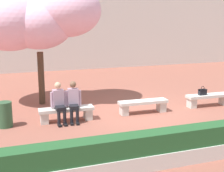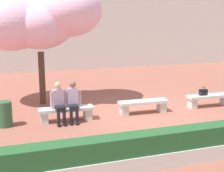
% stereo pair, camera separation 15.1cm
% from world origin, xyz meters
% --- Properties ---
extents(ground_plane, '(100.00, 100.00, 0.00)m').
position_xyz_m(ground_plane, '(0.00, 0.00, 0.00)').
color(ground_plane, '#8E5142').
extents(stone_bench_west_end, '(1.76, 0.48, 0.45)m').
position_xyz_m(stone_bench_west_end, '(-2.69, 0.00, 0.30)').
color(stone_bench_west_end, beige).
rests_on(stone_bench_west_end, ground).
extents(stone_bench_near_west, '(1.76, 0.48, 0.45)m').
position_xyz_m(stone_bench_near_west, '(0.00, 0.00, 0.30)').
color(stone_bench_near_west, beige).
rests_on(stone_bench_near_west, ground).
extents(stone_bench_center, '(1.76, 0.48, 0.45)m').
position_xyz_m(stone_bench_center, '(2.69, 0.00, 0.30)').
color(stone_bench_center, beige).
rests_on(stone_bench_center, ground).
extents(person_seated_left, '(0.51, 0.70, 1.29)m').
position_xyz_m(person_seated_left, '(-2.92, -0.05, 0.70)').
color(person_seated_left, black).
rests_on(person_seated_left, ground).
extents(person_seated_right, '(0.51, 0.72, 1.29)m').
position_xyz_m(person_seated_right, '(-2.46, -0.05, 0.70)').
color(person_seated_right, black).
rests_on(person_seated_right, ground).
extents(handbag, '(0.30, 0.15, 0.34)m').
position_xyz_m(handbag, '(2.41, -0.00, 0.58)').
color(handbag, black).
rests_on(handbag, stone_bench_center).
extents(cherry_tree_main, '(4.74, 3.15, 4.47)m').
position_xyz_m(cherry_tree_main, '(-3.28, 2.43, 3.22)').
color(cherry_tree_main, '#473323').
rests_on(cherry_tree_main, ground).
extents(planter_hedge_foreground, '(10.26, 0.50, 0.80)m').
position_xyz_m(planter_hedge_foreground, '(0.00, -3.72, 0.39)').
color(planter_hedge_foreground, beige).
rests_on(planter_hedge_foreground, ground).
extents(trash_bin, '(0.44, 0.44, 0.78)m').
position_xyz_m(trash_bin, '(-4.55, 0.08, 0.39)').
color(trash_bin, '#2D5133').
rests_on(trash_bin, ground).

